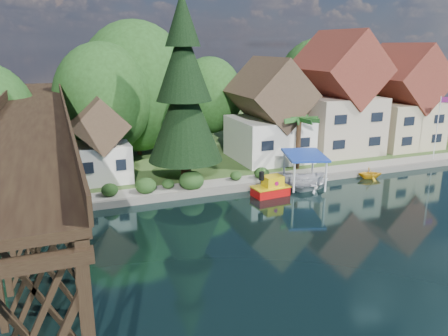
{
  "coord_description": "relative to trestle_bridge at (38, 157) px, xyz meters",
  "views": [
    {
      "loc": [
        -14.52,
        -26.17,
        12.73
      ],
      "look_at": [
        -2.09,
        6.0,
        2.95
      ],
      "focal_mm": 35.0,
      "sensor_mm": 36.0,
      "label": 1
    }
  ],
  "objects": [
    {
      "name": "conifer",
      "position": [
        12.17,
        6.1,
        3.18
      ],
      "size": [
        6.77,
        6.77,
        16.67
      ],
      "color": "#382314",
      "rests_on": "bank"
    },
    {
      "name": "tugboat",
      "position": [
        18.31,
        0.86,
        -4.65
      ],
      "size": [
        3.35,
        2.03,
        2.33
      ],
      "color": "#BD0C0C",
      "rests_on": "ground"
    },
    {
      "name": "shed",
      "position": [
        5.0,
        9.33,
        -1.52
      ],
      "size": [
        5.09,
        5.4,
        7.85
      ],
      "color": "white",
      "rests_on": "bank"
    },
    {
      "name": "boat_white_a",
      "position": [
        22.91,
        1.47,
        -4.9
      ],
      "size": [
        5.03,
        4.16,
        0.9
      ],
      "primitive_type": "imported",
      "rotation": [
        0.0,
        0.0,
        1.84
      ],
      "color": "white",
      "rests_on": "ground"
    },
    {
      "name": "promenade",
      "position": [
        22.0,
        4.13,
        -4.82
      ],
      "size": [
        50.0,
        2.6,
        0.06
      ],
      "primitive_type": "cube",
      "color": "gray",
      "rests_on": "bank"
    },
    {
      "name": "house_left",
      "position": [
        23.0,
        10.83,
        -0.21
      ],
      "size": [
        7.64,
        8.64,
        11.02
      ],
      "color": "white",
      "rests_on": "bank"
    },
    {
      "name": "seawall",
      "position": [
        20.0,
        2.83,
        -5.04
      ],
      "size": [
        60.0,
        0.4,
        0.62
      ],
      "primitive_type": "cube",
      "color": "slate",
      "rests_on": "ground"
    },
    {
      "name": "flagpole",
      "position": [
        40.08,
        3.9,
        -0.6
      ],
      "size": [
        1.08,
        0.23,
        6.93
      ],
      "color": "white",
      "rests_on": "bank"
    },
    {
      "name": "boat_canopy",
      "position": [
        22.08,
        1.71,
        -3.98
      ],
      "size": [
        4.72,
        5.74,
        3.19
      ],
      "color": "silver",
      "rests_on": "ground"
    },
    {
      "name": "house_right",
      "position": [
        41.0,
        10.83,
        0.43
      ],
      "size": [
        8.15,
        8.64,
        12.45
      ],
      "color": "#C3B38C",
      "rests_on": "bank"
    },
    {
      "name": "ground",
      "position": [
        16.0,
        -5.17,
        -5.35
      ],
      "size": [
        140.0,
        140.0,
        0.0
      ],
      "primitive_type": "plane",
      "color": "black",
      "rests_on": "ground"
    },
    {
      "name": "trestle_bridge",
      "position": [
        0.0,
        0.0,
        0.0
      ],
      "size": [
        4.12,
        44.18,
        9.3
      ],
      "color": "black",
      "rests_on": "ground"
    },
    {
      "name": "bg_trees",
      "position": [
        17.0,
        16.08,
        1.94
      ],
      "size": [
        49.9,
        13.3,
        10.57
      ],
      "color": "#382314",
      "rests_on": "bank"
    },
    {
      "name": "house_center",
      "position": [
        32.0,
        11.33,
        1.07
      ],
      "size": [
        8.65,
        9.18,
        13.89
      ],
      "color": "#BAA991",
      "rests_on": "bank"
    },
    {
      "name": "boat_yellow",
      "position": [
        29.69,
        1.83,
        -4.72
      ],
      "size": [
        2.89,
        2.67,
        1.26
      ],
      "primitive_type": "imported",
      "rotation": [
        0.0,
        0.0,
        1.28
      ],
      "color": "yellow",
      "rests_on": "ground"
    },
    {
      "name": "bank",
      "position": [
        16.0,
        28.83,
        -5.1
      ],
      "size": [
        140.0,
        52.0,
        0.5
      ],
      "primitive_type": "cube",
      "color": "#30491D",
      "rests_on": "ground"
    },
    {
      "name": "palm_tree",
      "position": [
        24.0,
        6.14,
        0.04
      ],
      "size": [
        4.28,
        4.28,
        5.6
      ],
      "color": "#382314",
      "rests_on": "bank"
    },
    {
      "name": "shrubs",
      "position": [
        11.4,
        4.09,
        -4.12
      ],
      "size": [
        15.76,
        2.47,
        1.7
      ],
      "color": "#1C3D16",
      "rests_on": "bank"
    }
  ]
}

